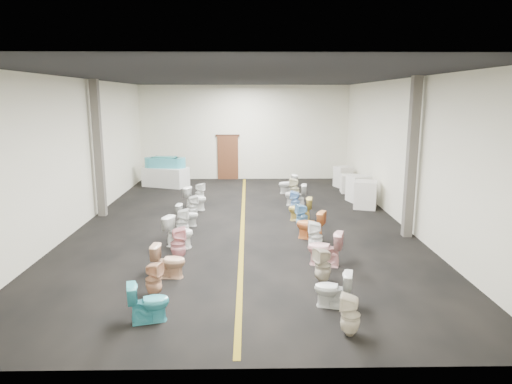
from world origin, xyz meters
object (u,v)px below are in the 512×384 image
at_px(display_table, 166,177).
at_px(toilet_left_8, 196,199).
at_px(bathtub, 165,163).
at_px(toilet_right_3, 325,248).
at_px(toilet_left_5, 182,222).
at_px(toilet_left_3, 178,244).
at_px(toilet_right_2, 323,266).
at_px(toilet_right_4, 315,236).
at_px(toilet_right_7, 300,209).
at_px(appliance_crate_d, 343,177).
at_px(toilet_right_10, 294,189).
at_px(toilet_right_0, 350,315).
at_px(toilet_right_1, 333,289).
at_px(toilet_left_6, 188,215).
at_px(appliance_crate_c, 349,184).
at_px(toilet_right_6, 302,217).
at_px(toilet_right_8, 295,202).
at_px(toilet_left_7, 193,206).
at_px(toilet_left_2, 169,261).
at_px(toilet_right_9, 296,195).
at_px(toilet_right_11, 288,184).
at_px(toilet_right_5, 310,225).
at_px(appliance_crate_a, 366,195).
at_px(toilet_left_0, 149,302).
at_px(toilet_left_4, 179,232).
at_px(toilet_left_1, 154,279).
at_px(appliance_crate_b, 358,189).

distance_m(display_table, toilet_left_8, 4.74).
distance_m(bathtub, toilet_right_3, 11.36).
relative_size(display_table, toilet_left_5, 2.40).
bearing_deg(toilet_left_3, toilet_right_2, -127.44).
distance_m(toilet_right_4, toilet_right_7, 3.03).
bearing_deg(toilet_right_4, toilet_right_7, -175.28).
height_order(appliance_crate_d, toilet_right_10, appliance_crate_d).
distance_m(toilet_right_0, toilet_right_1, 1.07).
relative_size(bathtub, toilet_left_6, 2.69).
relative_size(appliance_crate_c, toilet_right_6, 0.96).
xyz_separation_m(toilet_left_6, toilet_right_4, (3.62, -2.49, 0.06)).
distance_m(toilet_right_0, toilet_right_8, 8.38).
bearing_deg(toilet_left_7, toilet_left_6, 158.25).
bearing_deg(toilet_right_7, toilet_left_8, -103.52).
relative_size(display_table, toilet_left_2, 2.55).
bearing_deg(toilet_right_9, bathtub, -117.60).
bearing_deg(toilet_right_11, toilet_right_5, -11.22).
bearing_deg(toilet_right_11, appliance_crate_a, 32.00).
xyz_separation_m(toilet_right_1, toilet_right_2, (-0.00, 1.16, 0.03)).
bearing_deg(toilet_left_8, toilet_right_2, -135.12).
distance_m(toilet_left_0, toilet_left_4, 4.15).
relative_size(toilet_left_1, toilet_left_3, 0.87).
bearing_deg(toilet_left_6, appliance_crate_d, -38.45).
bearing_deg(toilet_right_7, toilet_right_11, -169.77).
xyz_separation_m(toilet_left_3, toilet_right_11, (3.37, 7.88, -0.02)).
distance_m(toilet_right_3, toilet_right_6, 3.02).
xyz_separation_m(display_table, bathtub, (0.00, 0.00, 0.64)).
relative_size(toilet_left_6, toilet_right_4, 0.85).
relative_size(toilet_left_6, toilet_right_11, 0.88).
bearing_deg(toilet_right_8, toilet_right_9, -170.95).
bearing_deg(toilet_left_2, toilet_right_4, -60.07).
xyz_separation_m(appliance_crate_a, toilet_right_11, (-2.57, 2.65, -0.11)).
height_order(bathtub, appliance_crate_c, bathtub).
xyz_separation_m(appliance_crate_c, toilet_left_6, (-6.11, -4.93, -0.03)).
height_order(appliance_crate_b, toilet_left_8, appliance_crate_b).
height_order(appliance_crate_a, toilet_right_3, appliance_crate_a).
bearing_deg(toilet_left_5, toilet_left_3, -177.60).
xyz_separation_m(toilet_right_3, toilet_right_6, (-0.19, 3.02, -0.03)).
relative_size(display_table, appliance_crate_d, 2.09).
xyz_separation_m(toilet_right_8, toilet_right_9, (0.11, 1.00, 0.03)).
distance_m(toilet_left_1, toilet_right_1, 3.54).
xyz_separation_m(toilet_left_2, toilet_right_2, (3.36, -0.37, 0.01)).
height_order(display_table, toilet_right_1, display_table).
distance_m(toilet_right_0, toilet_right_9, 9.39).
xyz_separation_m(toilet_right_9, toilet_right_11, (-0.10, 2.21, -0.01)).
height_order(appliance_crate_c, toilet_left_1, appliance_crate_c).
xyz_separation_m(toilet_left_4, toilet_right_3, (3.65, -1.43, 0.01)).
bearing_deg(toilet_left_3, toilet_left_2, 164.57).
relative_size(toilet_left_8, toilet_right_2, 1.04).
bearing_deg(toilet_right_8, display_table, -116.60).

